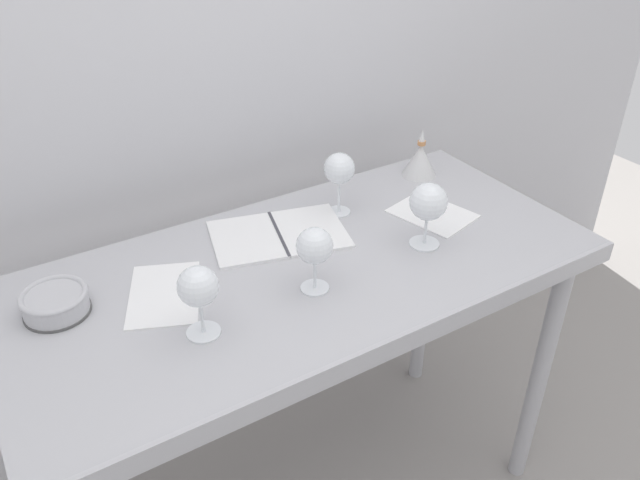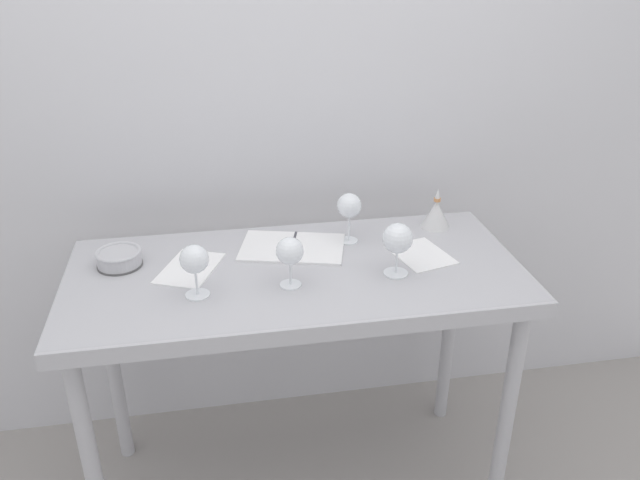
{
  "view_description": "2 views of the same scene",
  "coord_description": "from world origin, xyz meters",
  "views": [
    {
      "loc": [
        -0.62,
        -1.08,
        1.76
      ],
      "look_at": [
        0.05,
        0.01,
        0.94
      ],
      "focal_mm": 35.94,
      "sensor_mm": 36.0,
      "label": 1
    },
    {
      "loc": [
        -0.23,
        -1.73,
        1.85
      ],
      "look_at": [
        0.07,
        -0.01,
        1.0
      ],
      "focal_mm": 36.0,
      "sensor_mm": 36.0,
      "label": 2
    }
  ],
  "objects": [
    {
      "name": "wine_glass_near_center",
      "position": [
        -0.03,
        -0.1,
        1.01
      ],
      "size": [
        0.08,
        0.08,
        0.15
      ],
      "color": "white",
      "rests_on": "steel_counter"
    },
    {
      "name": "tasting_sheet_upper",
      "position": [
        0.41,
        0.02,
        0.9
      ],
      "size": [
        0.2,
        0.24,
        0.0
      ],
      "primitive_type": "cube",
      "rotation": [
        0.0,
        0.0,
        0.25
      ],
      "color": "white",
      "rests_on": "steel_counter"
    },
    {
      "name": "decanter_funnel",
      "position": [
        0.53,
        0.22,
        0.95
      ],
      "size": [
        0.1,
        0.1,
        0.14
      ],
      "color": "silver",
      "rests_on": "steel_counter"
    },
    {
      "name": "tasting_sheet_lower",
      "position": [
        -0.32,
        0.06,
        0.9
      ],
      "size": [
        0.23,
        0.27,
        0.0
      ],
      "primitive_type": "cube",
      "rotation": [
        0.0,
        0.0,
        -0.41
      ],
      "color": "white",
      "rests_on": "steel_counter"
    },
    {
      "name": "open_notebook",
      "position": [
        0.01,
        0.14,
        0.9
      ],
      "size": [
        0.38,
        0.3,
        0.01
      ],
      "rotation": [
        0.0,
        0.0,
        -0.26
      ],
      "color": "white",
      "rests_on": "steel_counter"
    },
    {
      "name": "tasting_bowl",
      "position": [
        -0.54,
        0.11,
        0.93
      ],
      "size": [
        0.14,
        0.14,
        0.05
      ],
      "color": "#4C4C4C",
      "rests_on": "steel_counter"
    },
    {
      "name": "wine_glass_near_right",
      "position": [
        0.3,
        -0.09,
        1.02
      ],
      "size": [
        0.09,
        0.09,
        0.17
      ],
      "color": "white",
      "rests_on": "steel_counter"
    },
    {
      "name": "back_wall",
      "position": [
        0.0,
        0.49,
        1.3
      ],
      "size": [
        3.8,
        0.04,
        2.6
      ],
      "primitive_type": "cube",
      "color": "silver",
      "rests_on": "ground_plane"
    },
    {
      "name": "steel_counter",
      "position": [
        0.0,
        -0.01,
        0.79
      ],
      "size": [
        1.4,
        0.65,
        0.9
      ],
      "color": "#B1B1B6",
      "rests_on": "ground_plane"
    },
    {
      "name": "wine_glass_near_left",
      "position": [
        -0.3,
        -0.11,
        1.01
      ],
      "size": [
        0.08,
        0.08,
        0.16
      ],
      "color": "white",
      "rests_on": "steel_counter"
    },
    {
      "name": "wine_glass_far_right",
      "position": [
        0.2,
        0.16,
        1.03
      ],
      "size": [
        0.08,
        0.08,
        0.17
      ],
      "color": "white",
      "rests_on": "steel_counter"
    }
  ]
}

